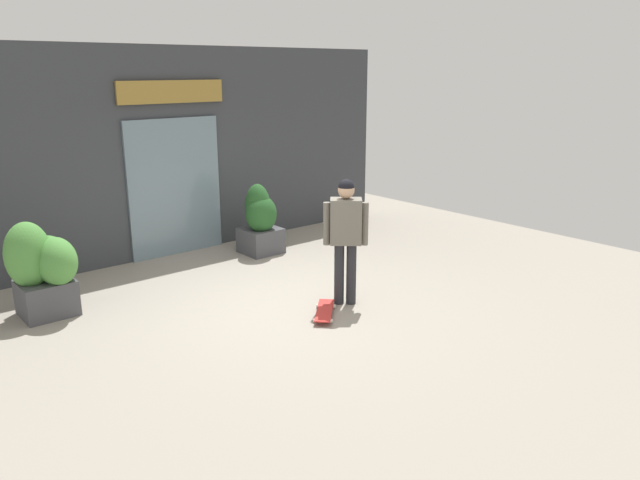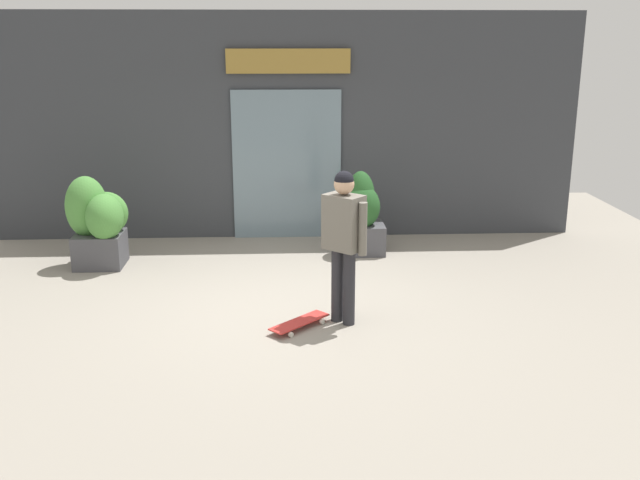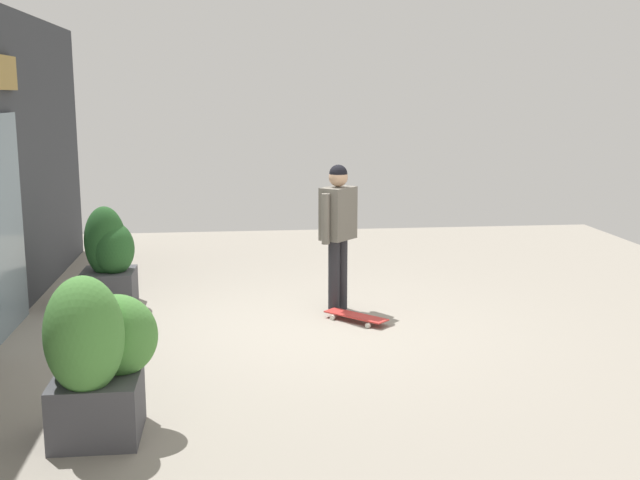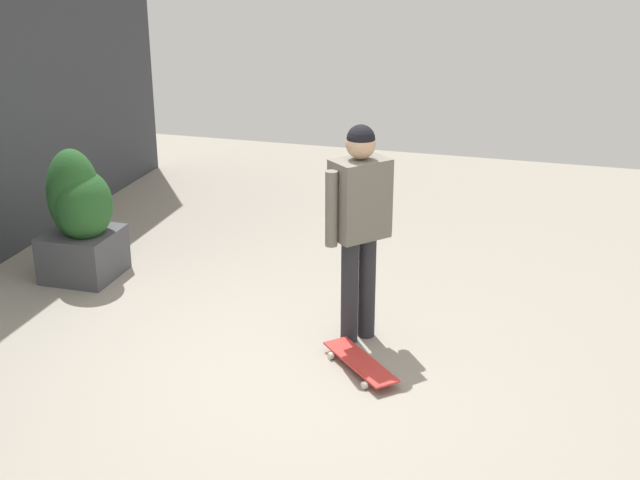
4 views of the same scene
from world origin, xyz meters
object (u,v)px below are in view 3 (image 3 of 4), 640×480
at_px(skateboarder, 338,223).
at_px(planter_box_right, 94,354).
at_px(skateboard, 356,316).
at_px(planter_box_left, 109,259).

height_order(skateboarder, planter_box_right, skateboarder).
bearing_deg(planter_box_right, skateboarder, -34.86).
distance_m(skateboarder, planter_box_right, 3.84).
height_order(skateboard, planter_box_left, planter_box_left).
bearing_deg(planter_box_left, skateboarder, -100.24).
height_order(skateboarder, planter_box_left, skateboarder).
distance_m(planter_box_left, planter_box_right, 3.63).
xyz_separation_m(skateboard, planter_box_right, (-2.66, 2.32, 0.57)).
distance_m(skateboarder, skateboard, 1.08).
xyz_separation_m(skateboarder, planter_box_right, (-3.13, 2.18, -0.39)).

